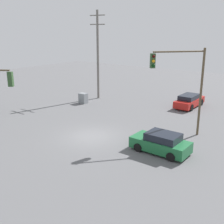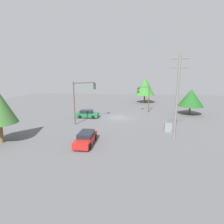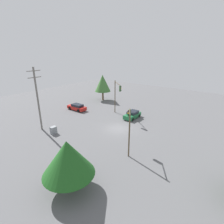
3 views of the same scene
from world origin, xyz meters
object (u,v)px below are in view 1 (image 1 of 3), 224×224
object	(u,v)px
sedan_red	(189,101)
traffic_signal_main	(183,78)
electrical_cabinet	(83,98)
sedan_green	(161,143)

from	to	relation	value
sedan_red	traffic_signal_main	size ratio (longest dim) A/B	0.67
electrical_cabinet	sedan_red	bearing A→B (deg)	-150.53
sedan_green	electrical_cabinet	bearing A→B (deg)	63.79
sedan_green	sedan_red	bearing A→B (deg)	14.19
sedan_red	electrical_cabinet	distance (m)	11.91
sedan_green	traffic_signal_main	bearing A→B (deg)	4.05
sedan_green	sedan_red	distance (m)	12.92
sedan_green	sedan_red	world-z (taller)	sedan_green
sedan_red	electrical_cabinet	xyz separation A→B (m)	(10.37, 5.86, -0.10)
traffic_signal_main	sedan_green	bearing A→B (deg)	44.87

